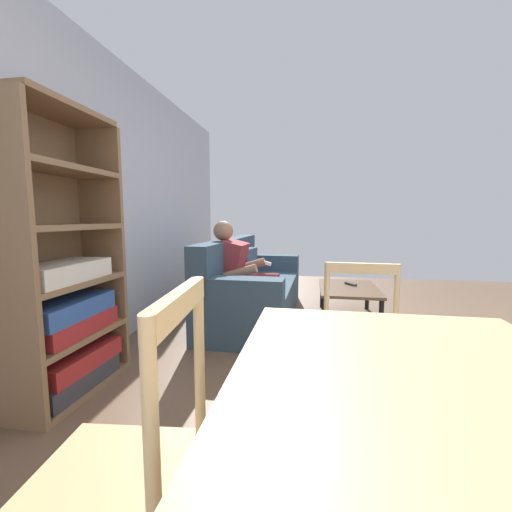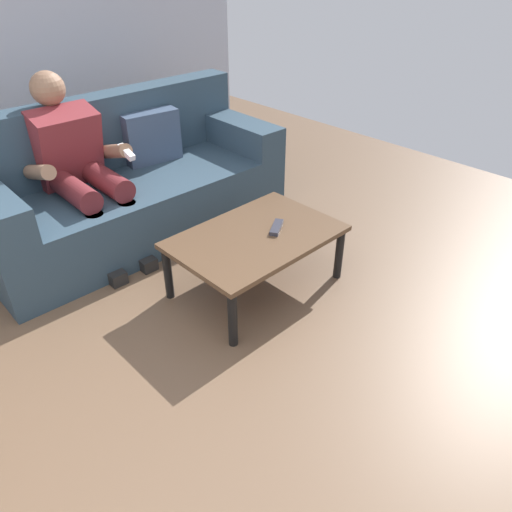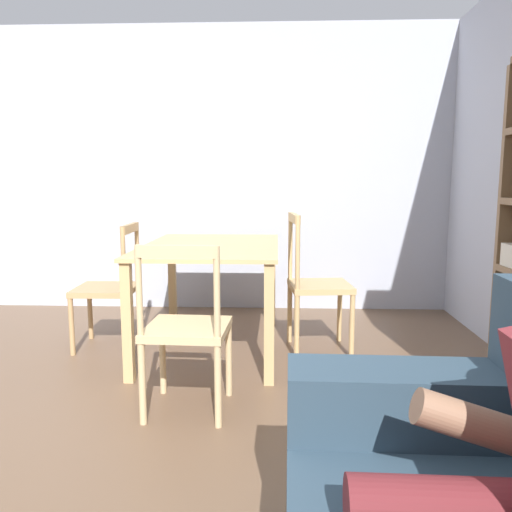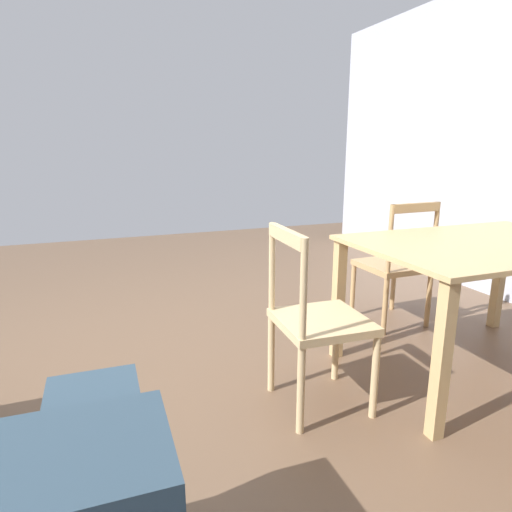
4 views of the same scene
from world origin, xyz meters
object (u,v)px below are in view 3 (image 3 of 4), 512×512
object	(u,v)px
dining_table	(211,259)
dining_chair_by_doorway	(110,288)
dining_chair_near_wall	(316,285)
dining_chair_facing_couch	(186,329)

from	to	relation	value
dining_table	dining_chair_by_doorway	world-z (taller)	dining_chair_by_doorway
dining_chair_by_doorway	dining_chair_near_wall	bearing A→B (deg)	89.84
dining_chair_facing_couch	dining_chair_by_doorway	bearing A→B (deg)	-144.37
dining_table	dining_chair_near_wall	distance (m)	0.76
dining_chair_near_wall	dining_chair_by_doorway	xyz separation A→B (m)	(-0.00, -1.48, -0.04)
dining_chair_facing_couch	dining_chair_by_doorway	world-z (taller)	dining_chair_facing_couch
dining_table	dining_chair_by_doorway	xyz separation A→B (m)	(-0.00, -0.74, -0.22)
dining_table	dining_chair_by_doorway	size ratio (longest dim) A/B	1.55
dining_chair_near_wall	dining_chair_facing_couch	size ratio (longest dim) A/B	1.08
dining_table	dining_chair_by_doorway	bearing A→B (deg)	-90.06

